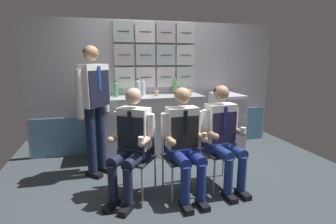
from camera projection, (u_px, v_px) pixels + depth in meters
ground at (184, 183)px, 3.31m from camera, size 4.80×4.80×0.04m
galley_bulkhead at (159, 86)px, 4.37m from camera, size 4.20×0.14×2.15m
galley_counter at (150, 126)px, 4.18m from camera, size 1.71×0.53×0.97m
service_trolley at (226, 121)px, 4.35m from camera, size 0.40×0.65×0.98m
folding_chair_left at (138, 149)px, 3.01m from camera, size 0.56×0.56×0.84m
crew_member_left at (131, 139)px, 2.83m from camera, size 0.60×0.66×1.24m
folding_chair_right at (179, 148)px, 3.04m from camera, size 0.42×0.42×0.84m
crew_member_right at (185, 139)px, 2.86m from camera, size 0.49×0.61×1.24m
folding_chair_by_counter at (216, 142)px, 3.24m from camera, size 0.44×0.44×0.84m
crew_member_by_counter at (224, 133)px, 3.06m from camera, size 0.49×0.62×1.24m
crew_member_standing at (94, 100)px, 3.34m from camera, size 0.42×0.43×1.71m
water_bottle_short at (175, 86)px, 4.35m from camera, size 0.06×0.06×0.27m
sparkling_bottle_green at (116, 89)px, 3.98m from camera, size 0.07×0.07×0.25m
water_bottle_clear at (143, 88)px, 4.13m from camera, size 0.06×0.06×0.26m
water_bottle_tall at (138, 88)px, 3.94m from camera, size 0.07×0.07×0.29m
coffee_cup_white at (189, 92)px, 4.25m from camera, size 0.08×0.08×0.08m
coffee_cup_spare at (107, 95)px, 3.94m from camera, size 0.06×0.06×0.08m
paper_cup_tan at (190, 94)px, 4.10m from camera, size 0.06×0.06×0.06m
paper_cup_blue at (156, 93)px, 4.08m from camera, size 0.06×0.06×0.08m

